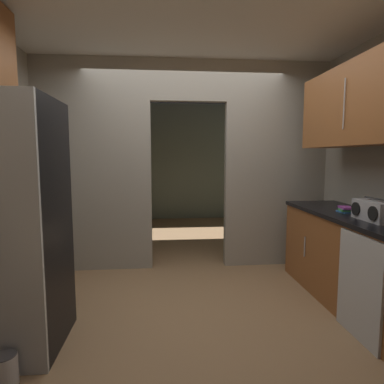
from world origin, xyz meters
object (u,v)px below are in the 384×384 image
object	(u,v)px
boombox	(374,211)
book_stack	(346,210)
dishwasher	(359,287)
paint_can	(5,370)
refrigerator	(6,226)

from	to	relation	value
boombox	book_stack	distance (m)	0.42
dishwasher	book_stack	distance (m)	0.89
boombox	paint_can	distance (m)	3.01
refrigerator	boombox	distance (m)	2.97
refrigerator	boombox	bearing A→B (deg)	2.41
book_stack	paint_can	distance (m)	3.09
refrigerator	paint_can	world-z (taller)	refrigerator
dishwasher	book_stack	xyz separation A→B (m)	(0.26, 0.68, 0.51)
paint_can	book_stack	bearing A→B (deg)	19.46
boombox	book_stack	xyz separation A→B (m)	(-0.01, 0.42, -0.06)
book_stack	paint_can	bearing A→B (deg)	-160.54
dishwasher	boombox	xyz separation A→B (m)	(0.27, 0.26, 0.57)
boombox	book_stack	size ratio (longest dim) A/B	2.29
refrigerator	book_stack	bearing A→B (deg)	10.37
boombox	paint_can	world-z (taller)	boombox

